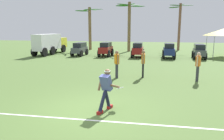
% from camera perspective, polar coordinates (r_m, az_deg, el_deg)
% --- Properties ---
extents(ground_plane, '(80.00, 80.00, 0.00)m').
position_cam_1_polar(ground_plane, '(7.72, -5.39, -10.33)').
color(ground_plane, '#506D33').
extents(field_line_paint, '(25.58, 0.98, 0.01)m').
position_cam_1_polar(field_line_paint, '(6.97, -7.52, -12.73)').
color(field_line_paint, white).
rests_on(field_line_paint, ground_plane).
extents(frisbee_thrower, '(0.69, 0.99, 1.43)m').
position_cam_1_polar(frisbee_thrower, '(7.41, -1.55, -4.66)').
color(frisbee_thrower, '#191E38').
rests_on(frisbee_thrower, ground_plane).
extents(frisbee_in_flight, '(0.37, 0.37, 0.11)m').
position_cam_1_polar(frisbee_in_flight, '(7.84, 2.10, -4.71)').
color(frisbee_in_flight, white).
extents(teammate_near_sideline, '(0.22, 0.50, 1.56)m').
position_cam_1_polar(teammate_near_sideline, '(12.58, 8.14, 2.28)').
color(teammate_near_sideline, black).
rests_on(teammate_near_sideline, ground_plane).
extents(teammate_midfield, '(0.33, 0.47, 1.56)m').
position_cam_1_polar(teammate_midfield, '(12.29, 1.26, 2.18)').
color(teammate_midfield, '#33333D').
rests_on(teammate_midfield, ground_plane).
extents(teammate_deep, '(0.31, 0.48, 1.56)m').
position_cam_1_polar(teammate_deep, '(12.41, 21.57, 1.51)').
color(teammate_deep, '#33333D').
rests_on(teammate_deep, ground_plane).
extents(parked_car_slot_a, '(1.17, 2.41, 1.34)m').
position_cam_1_polar(parked_car_slot_a, '(23.03, -8.44, 5.54)').
color(parked_car_slot_a, '#474C51').
rests_on(parked_car_slot_a, ground_plane).
extents(parked_car_slot_b, '(1.20, 2.36, 1.40)m').
position_cam_1_polar(parked_car_slot_b, '(22.30, -1.63, 5.53)').
color(parked_car_slot_b, maroon).
rests_on(parked_car_slot_b, ground_plane).
extents(parked_car_slot_c, '(1.21, 2.37, 1.40)m').
position_cam_1_polar(parked_car_slot_c, '(21.72, 6.76, 5.32)').
color(parked_car_slot_c, maroon).
rests_on(parked_car_slot_c, ground_plane).
extents(parked_car_slot_d, '(1.18, 2.36, 1.40)m').
position_cam_1_polar(parked_car_slot_d, '(21.51, 14.63, 5.00)').
color(parked_car_slot_d, navy).
rests_on(parked_car_slot_d, ground_plane).
extents(parked_car_slot_e, '(1.28, 2.46, 1.34)m').
position_cam_1_polar(parked_car_slot_e, '(22.05, 21.83, 4.66)').
color(parked_car_slot_e, '#474C51').
rests_on(parked_car_slot_e, ground_plane).
extents(box_truck, '(1.52, 5.93, 2.20)m').
position_cam_1_polar(box_truck, '(25.04, -15.89, 6.83)').
color(box_truck, yellow).
rests_on(box_truck, ground_plane).
extents(palm_tree_far_left, '(3.47, 3.31, 5.50)m').
position_cam_1_polar(palm_tree_far_left, '(29.34, -5.81, 11.46)').
color(palm_tree_far_left, brown).
rests_on(palm_tree_far_left, ground_plane).
extents(palm_tree_left_of_centre, '(3.55, 3.25, 5.92)m').
position_cam_1_polar(palm_tree_left_of_centre, '(27.15, 4.52, 12.24)').
color(palm_tree_left_of_centre, brown).
rests_on(palm_tree_left_of_centre, ground_plane).
extents(palm_tree_right_of_centre, '(3.06, 3.35, 5.91)m').
position_cam_1_polar(palm_tree_right_of_centre, '(29.85, 17.21, 11.68)').
color(palm_tree_right_of_centre, brown).
rests_on(palm_tree_right_of_centre, ground_plane).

